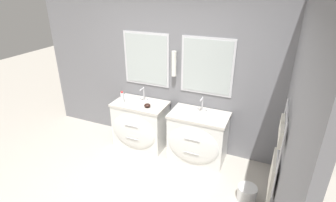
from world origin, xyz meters
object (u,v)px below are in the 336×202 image
Objects in this scene: vanity_right at (197,137)px; amenity_bowl at (147,105)px; waste_bin at (247,193)px; toiletry_bottle at (122,97)px; vanity_left at (140,124)px.

amenity_bowl is (-0.85, -0.06, 0.42)m from vanity_right.
waste_bin is (1.73, -0.54, -0.72)m from amenity_bowl.
toiletry_bottle is 0.48m from amenity_bowl.
waste_bin is at bearing -17.16° from amenity_bowl.
amenity_bowl is (0.47, -0.01, -0.06)m from toiletry_bottle.
waste_bin is (2.21, -0.54, -0.78)m from toiletry_bottle.
vanity_right is 1.11m from waste_bin.
vanity_left reaches higher than waste_bin.
vanity_right is (1.04, 0.00, 0.00)m from vanity_left.
vanity_left is 8.64× the size of amenity_bowl.
amenity_bowl is 1.95m from waste_bin.
amenity_bowl is (0.19, -0.06, 0.42)m from vanity_left.
amenity_bowl reaches higher than waste_bin.
toiletry_bottle is at bearing 179.09° from amenity_bowl.
vanity_left is at bearing 10.86° from toiletry_bottle.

